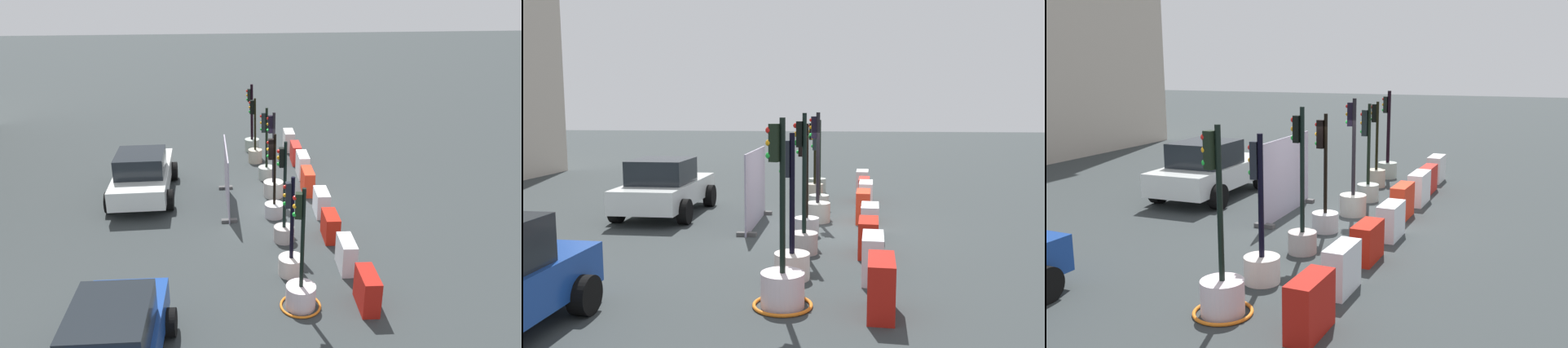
{
  "view_description": "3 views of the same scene",
  "coord_description": "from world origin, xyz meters",
  "views": [
    {
      "loc": [
        -15.48,
        2.25,
        7.17
      ],
      "look_at": [
        -2.22,
        0.81,
        2.01
      ],
      "focal_mm": 34.43,
      "sensor_mm": 36.0,
      "label": 1
    },
    {
      "loc": [
        -13.94,
        -0.71,
        3.16
      ],
      "look_at": [
        -1.96,
        0.68,
        1.68
      ],
      "focal_mm": 36.71,
      "sensor_mm": 36.0,
      "label": 2
    },
    {
      "loc": [
        -13.14,
        -4.02,
        3.91
      ],
      "look_at": [
        -2.27,
        0.17,
        1.64
      ],
      "focal_mm": 38.97,
      "sensor_mm": 36.0,
      "label": 3
    }
  ],
  "objects": [
    {
      "name": "traffic_light_4",
      "position": [
        0.74,
        0.05,
        0.52
      ],
      "size": [
        0.7,
        0.7,
        3.06
      ],
      "color": "beige",
      "rests_on": "ground_plane"
    },
    {
      "name": "construction_barrier_6",
      "position": [
        4.16,
        -1.35,
        0.41
      ],
      "size": [
        1.13,
        0.42,
        0.82
      ],
      "color": "red",
      "rests_on": "ground_plane"
    },
    {
      "name": "construction_barrier_1",
      "position": [
        -4.25,
        -1.24,
        0.43
      ],
      "size": [
        0.98,
        0.44,
        0.86
      ],
      "color": "silver",
      "rests_on": "ground_plane"
    },
    {
      "name": "traffic_light_6",
      "position": [
        4.36,
        0.35,
        0.53
      ],
      "size": [
        0.58,
        0.58,
        2.74
      ],
      "color": "#BBB39E",
      "rests_on": "ground_plane"
    },
    {
      "name": "traffic_light_3",
      "position": [
        -0.92,
        0.25,
        0.52
      ],
      "size": [
        0.62,
        0.62,
        2.79
      ],
      "color": "silver",
      "rests_on": "ground_plane"
    },
    {
      "name": "construction_barrier_4",
      "position": [
        0.91,
        -1.22,
        0.44
      ],
      "size": [
        1.08,
        0.43,
        0.87
      ],
      "color": "red",
      "rests_on": "ground_plane"
    },
    {
      "name": "construction_barrier_7",
      "position": [
        5.9,
        -1.34,
        0.44
      ],
      "size": [
        1.07,
        0.49,
        0.87
      ],
      "color": "silver",
      "rests_on": "ground_plane"
    },
    {
      "name": "traffic_light_1",
      "position": [
        -4.35,
        0.26,
        0.5
      ],
      "size": [
        0.66,
        0.66,
        2.73
      ],
      "color": "silver",
      "rests_on": "ground_plane"
    },
    {
      "name": "car_white_van",
      "position": [
        1.27,
        4.62,
        0.83
      ],
      "size": [
        4.4,
        2.22,
        1.69
      ],
      "color": "silver",
      "rests_on": "ground_plane"
    },
    {
      "name": "construction_barrier_2",
      "position": [
        -2.54,
        -1.23,
        0.39
      ],
      "size": [
        1.0,
        0.47,
        0.78
      ],
      "color": "#B21B0E",
      "rests_on": "ground_plane"
    },
    {
      "name": "construction_barrier_3",
      "position": [
        -0.87,
        -1.33,
        0.4
      ],
      "size": [
        1.0,
        0.47,
        0.81
      ],
      "color": "white",
      "rests_on": "ground_plane"
    },
    {
      "name": "traffic_light_5",
      "position": [
        2.42,
        0.1,
        0.54
      ],
      "size": [
        0.63,
        0.63,
        2.81
      ],
      "color": "#ABB5AC",
      "rests_on": "ground_plane"
    },
    {
      "name": "traffic_light_0",
      "position": [
        -5.78,
        0.27,
        0.45
      ],
      "size": [
        0.98,
        0.98,
        3.02
      ],
      "color": "silver",
      "rests_on": "ground_plane"
    },
    {
      "name": "traffic_light_2",
      "position": [
        -2.57,
        0.18,
        0.59
      ],
      "size": [
        0.6,
        0.6,
        3.07
      ],
      "color": "#B2A7A4",
      "rests_on": "ground_plane"
    },
    {
      "name": "construction_barrier_0",
      "position": [
        -5.93,
        -1.28,
        0.45
      ],
      "size": [
        1.02,
        0.46,
        0.89
      ],
      "color": "#AF1911",
      "rests_on": "ground_plane"
    },
    {
      "name": "ground_plane",
      "position": [
        0.0,
        0.0,
        0.0
      ],
      "size": [
        120.0,
        120.0,
        0.0
      ],
      "primitive_type": "plane",
      "color": "#313738"
    },
    {
      "name": "traffic_light_7",
      "position": [
        5.91,
        0.34,
        0.57
      ],
      "size": [
        0.64,
        0.64,
        3.01
      ],
      "color": "#A9B7AB",
      "rests_on": "ground_plane"
    },
    {
      "name": "site_fence_panel",
      "position": [
        0.21,
        1.71,
        0.97
      ],
      "size": [
        3.05,
        0.5,
        2.05
      ],
      "color": "#9E96AC",
      "rests_on": "ground_plane"
    },
    {
      "name": "construction_barrier_5",
      "position": [
        2.6,
        -1.35,
        0.45
      ],
      "size": [
        1.18,
        0.47,
        0.9
      ],
      "color": "white",
      "rests_on": "ground_plane"
    }
  ]
}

